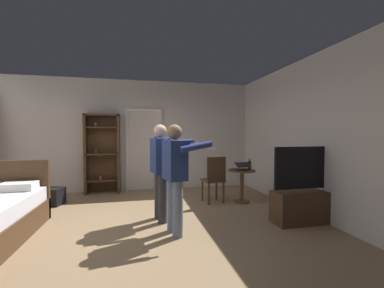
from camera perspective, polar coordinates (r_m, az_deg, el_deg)
name	(u,v)px	position (r m, az deg, el deg)	size (l,w,h in m)	color
ground_plane	(133,227)	(4.21, -13.55, -18.08)	(6.82, 6.82, 0.00)	#997A56
wall_back	(134,135)	(6.64, -13.24, 1.96)	(6.44, 0.12, 2.86)	silver
wall_right	(309,136)	(5.01, 25.44, 1.72)	(0.12, 5.51, 2.86)	silver
doorway_frame	(144,143)	(6.57, -11.01, 0.16)	(0.93, 0.08, 2.13)	white
bookshelf	(103,151)	(6.49, -19.98, -1.50)	(0.83, 0.32, 1.95)	#4C331E
tv_flatscreen	(306,200)	(4.58, 24.90, -11.71)	(1.18, 0.40, 1.26)	#4C331E
side_table	(242,181)	(5.43, 11.44, -8.32)	(0.57, 0.57, 0.70)	brown
laptop	(241,168)	(5.34, 11.37, -5.39)	(0.33, 0.34, 0.17)	black
bottle_on_table	(250,165)	(5.37, 13.18, -4.84)	(0.06, 0.06, 0.24)	#292E12
wooden_chair	(214,177)	(5.28, 5.18, -7.71)	(0.47, 0.47, 0.99)	#4C331E
person_blue_shirt	(175,171)	(3.61, -3.84, -6.36)	(0.75, 0.59, 1.60)	slate
person_striped_shirt	(161,165)	(4.19, -7.17, -4.85)	(0.76, 0.62, 1.62)	#333338
suitcase_dark	(49,196)	(5.98, -30.22, -10.45)	(0.55, 0.34, 0.35)	black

